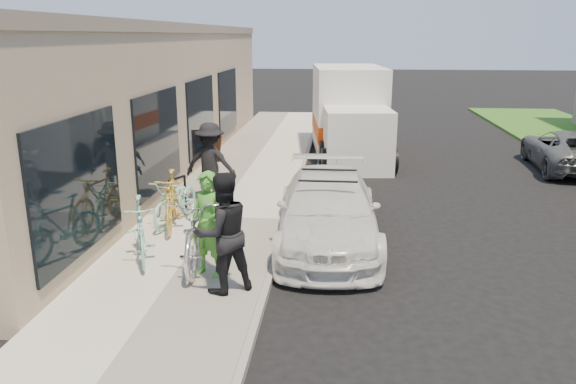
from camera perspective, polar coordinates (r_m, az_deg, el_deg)
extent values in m
plane|color=black|center=(9.18, 0.80, -9.61)|extent=(120.00, 120.00, 0.00)
cube|color=beige|center=(12.21, -7.45, -2.83)|extent=(3.00, 34.00, 0.15)
cube|color=gray|center=(11.97, -0.18, -3.12)|extent=(0.12, 34.00, 0.13)
cube|color=tan|center=(17.42, -14.60, 8.85)|extent=(3.50, 20.00, 4.00)
cube|color=gray|center=(17.32, -15.10, 15.76)|extent=(3.60, 20.00, 0.25)
cube|color=black|center=(9.54, -20.48, 0.59)|extent=(0.06, 3.00, 2.20)
cube|color=black|center=(13.16, -13.04, 5.12)|extent=(0.06, 3.00, 2.20)
cube|color=black|center=(16.95, -8.83, 7.63)|extent=(0.06, 3.00, 2.20)
cube|color=black|center=(20.82, -6.14, 9.19)|extent=(0.06, 3.00, 2.20)
cylinder|color=black|center=(12.40, -11.87, -0.56)|extent=(0.05, 0.05, 0.75)
cylinder|color=black|center=(12.76, -10.39, -0.01)|extent=(0.05, 0.05, 0.75)
cylinder|color=black|center=(12.48, -11.21, 1.38)|extent=(0.25, 0.48, 0.05)
cube|color=black|center=(17.21, -8.27, 4.50)|extent=(0.62, 0.40, 0.95)
cube|color=black|center=(17.50, -7.68, 4.71)|extent=(0.62, 0.40, 0.95)
cube|color=black|center=(17.17, -8.34, 4.64)|extent=(0.49, 0.29, 0.68)
imported|color=white|center=(10.79, 4.08, -1.86)|extent=(2.07, 4.73, 1.35)
cylinder|color=black|center=(10.11, 4.08, 1.04)|extent=(1.07, 0.04, 0.04)
cylinder|color=black|center=(10.98, 4.21, 2.23)|extent=(1.07, 0.04, 0.04)
imported|color=#9B9BA0|center=(12.46, 4.92, -0.35)|extent=(1.25, 2.93, 0.99)
cube|color=silver|center=(16.79, 7.08, 5.25)|extent=(2.11, 2.11, 1.83)
cube|color=black|center=(16.73, 7.12, 6.55)|extent=(1.78, 0.23, 0.87)
cube|color=silver|center=(19.54, 6.09, 8.46)|extent=(2.61, 4.25, 2.80)
cube|color=#C83E0B|center=(19.63, 6.03, 6.65)|extent=(2.63, 4.27, 0.53)
cylinder|color=black|center=(16.33, 3.86, 3.14)|extent=(0.32, 0.79, 0.77)
cylinder|color=black|center=(16.58, 10.54, 3.10)|extent=(0.32, 0.79, 0.77)
cylinder|color=black|center=(17.36, 3.62, 3.90)|extent=(0.32, 0.79, 0.77)
cylinder|color=black|center=(17.60, 9.92, 3.86)|extent=(0.32, 0.79, 0.77)
cylinder|color=black|center=(20.96, 2.97, 5.95)|extent=(0.32, 0.79, 0.77)
cylinder|color=black|center=(21.15, 8.22, 5.90)|extent=(0.32, 0.79, 0.77)
imported|color=#4E5053|center=(18.80, 26.51, 3.83)|extent=(2.29, 4.41, 1.19)
imported|color=silver|center=(9.64, -8.81, -3.58)|extent=(0.98, 2.41, 1.24)
imported|color=#459431|center=(9.05, -8.09, -3.26)|extent=(0.73, 0.60, 1.72)
imported|color=black|center=(8.43, -6.66, -4.15)|extent=(1.14, 1.10, 1.86)
imported|color=#94DCC5|center=(10.02, -14.78, -3.72)|extent=(1.12, 1.83, 1.06)
imported|color=#94DCC5|center=(11.79, -11.31, -0.85)|extent=(0.95, 1.90, 0.96)
imported|color=gold|center=(11.53, -11.76, -0.81)|extent=(0.89, 1.94, 1.12)
imported|color=black|center=(13.03, -7.88, 2.95)|extent=(1.28, 0.83, 1.86)
imported|color=#4F3F39|center=(13.51, -7.93, 2.63)|extent=(0.90, 0.39, 1.51)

